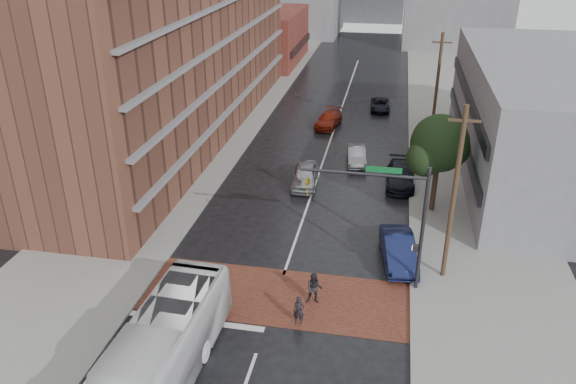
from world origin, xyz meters
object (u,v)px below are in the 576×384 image
(car_travel_b, at_px, (356,155))
(car_parked_far, at_px, (400,176))
(transit_bus, at_px, (154,363))
(car_parked_near, at_px, (399,250))
(suv_travel, at_px, (380,105))
(pedestrian_b, at_px, (314,289))
(car_parked_mid, at_px, (400,176))
(car_travel_a, at_px, (305,176))
(car_travel_c, at_px, (329,119))
(pedestrian_a, at_px, (299,311))

(car_travel_b, bearing_deg, car_parked_far, -52.51)
(transit_bus, height_order, car_parked_near, transit_bus)
(car_travel_b, xyz_separation_m, suv_travel, (1.32, 14.92, -0.10))
(pedestrian_b, distance_m, car_parked_near, 6.39)
(car_parked_near, bearing_deg, car_parked_mid, 81.20)
(suv_travel, height_order, car_parked_near, car_parked_near)
(car_travel_a, relative_size, car_parked_mid, 0.89)
(transit_bus, xyz_separation_m, car_travel_c, (2.86, 35.48, -0.98))
(transit_bus, height_order, suv_travel, transit_bus)
(suv_travel, relative_size, car_parked_mid, 0.82)
(pedestrian_b, distance_m, car_parked_far, 16.24)
(pedestrian_a, distance_m, car_travel_a, 16.24)
(pedestrian_b, xyz_separation_m, car_parked_far, (4.23, 15.68, -0.20))
(transit_bus, bearing_deg, pedestrian_b, 55.21)
(transit_bus, relative_size, car_parked_far, 2.93)
(pedestrian_b, bearing_deg, car_travel_c, 91.84)
(pedestrian_a, relative_size, car_travel_b, 0.38)
(car_parked_near, xyz_separation_m, car_parked_far, (0.00, 10.90, -0.13))
(pedestrian_a, xyz_separation_m, car_travel_b, (1.15, 21.10, -0.10))
(pedestrian_a, bearing_deg, pedestrian_b, 71.60)
(transit_bus, relative_size, car_parked_mid, 2.31)
(car_parked_near, distance_m, car_parked_mid, 10.90)
(transit_bus, bearing_deg, car_travel_c, 87.52)
(car_parked_near, bearing_deg, car_travel_a, 117.93)
(transit_bus, distance_m, pedestrian_a, 7.62)
(car_travel_a, bearing_deg, car_travel_c, 85.80)
(pedestrian_a, bearing_deg, car_parked_near, 51.46)
(car_parked_mid, bearing_deg, pedestrian_a, -105.90)
(suv_travel, relative_size, car_parked_near, 0.84)
(pedestrian_a, relative_size, car_parked_mid, 0.30)
(pedestrian_b, xyz_separation_m, suv_travel, (1.97, 34.21, -0.30))
(car_travel_c, height_order, car_parked_near, car_parked_near)
(transit_bus, relative_size, car_travel_b, 2.88)
(car_travel_a, distance_m, car_travel_c, 13.79)
(car_travel_a, bearing_deg, pedestrian_a, -85.53)
(transit_bus, distance_m, car_travel_c, 35.60)
(transit_bus, bearing_deg, car_travel_a, 84.89)
(transit_bus, xyz_separation_m, pedestrian_b, (5.59, 7.44, -0.77))
(car_travel_a, xyz_separation_m, car_travel_c, (0.10, 13.79, -0.11))
(pedestrian_a, relative_size, pedestrian_b, 0.88)
(car_travel_a, height_order, car_parked_mid, car_travel_a)
(car_travel_a, relative_size, car_parked_near, 0.92)
(pedestrian_a, bearing_deg, car_travel_a, 95.35)
(suv_travel, height_order, car_parked_mid, car_parked_mid)
(pedestrian_b, xyz_separation_m, car_parked_mid, (4.23, 15.68, -0.14))
(car_travel_a, bearing_deg, car_parked_near, -57.05)
(pedestrian_b, height_order, car_parked_mid, pedestrian_b)
(pedestrian_a, bearing_deg, car_parked_mid, 71.96)
(car_parked_near, bearing_deg, car_travel_c, 97.87)
(car_travel_b, distance_m, car_parked_near, 14.94)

